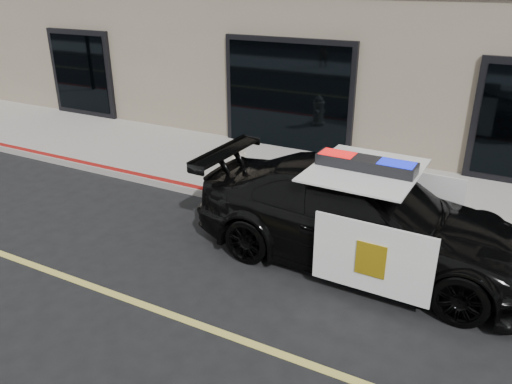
% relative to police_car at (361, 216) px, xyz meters
% --- Properties ---
extents(ground, '(120.00, 120.00, 0.00)m').
position_rel_police_car_xyz_m(ground, '(-2.28, -2.57, -0.78)').
color(ground, black).
rests_on(ground, ground).
extents(sidewalk_n, '(60.00, 3.50, 0.15)m').
position_rel_police_car_xyz_m(sidewalk_n, '(-2.28, 2.68, -0.71)').
color(sidewalk_n, gray).
rests_on(sidewalk_n, ground).
extents(police_car, '(2.58, 5.43, 1.74)m').
position_rel_police_car_xyz_m(police_car, '(0.00, 0.00, 0.00)').
color(police_car, black).
rests_on(police_car, ground).
extents(fire_hydrant, '(0.40, 0.55, 0.88)m').
position_rel_police_car_xyz_m(fire_hydrant, '(-3.31, 1.89, -0.22)').
color(fire_hydrant, beige).
rests_on(fire_hydrant, sidewalk_n).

